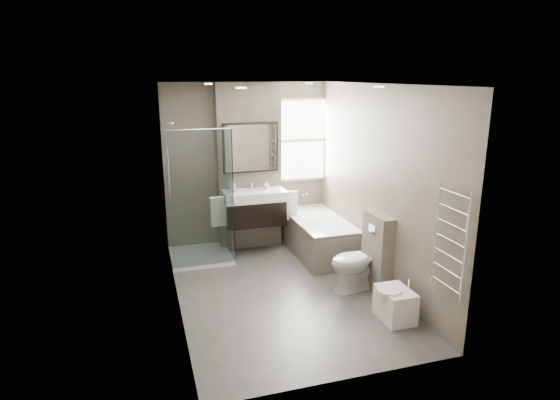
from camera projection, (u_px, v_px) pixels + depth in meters
name	position (u px, v px, depth m)	size (l,w,h in m)	color
room	(282.00, 194.00, 5.70)	(2.70, 3.90, 2.70)	#4A4744
vanity_pier	(249.00, 167.00, 7.34)	(1.00, 0.25, 2.60)	#645B4E
vanity	(255.00, 207.00, 7.16)	(0.95, 0.47, 0.66)	black
mirror_cabinet	(251.00, 148.00, 7.10)	(0.86, 0.08, 0.76)	black
towel_left	(219.00, 212.00, 6.99)	(0.24, 0.06, 0.44)	silver
towel_right	(290.00, 206.00, 7.31)	(0.24, 0.06, 0.44)	silver
shower_enclosure	(207.00, 229.00, 6.95)	(0.90, 0.90, 2.00)	white
bathtub	(318.00, 234.00, 7.23)	(0.75, 1.60, 0.57)	#645B4E
window	(301.00, 140.00, 7.59)	(0.98, 0.06, 1.33)	white
toilet	(358.00, 261.00, 6.02)	(0.43, 0.75, 0.77)	white
cistern_box	(377.00, 252.00, 6.02)	(0.19, 0.55, 1.00)	#645B4E
bidet	(395.00, 304.00, 5.30)	(0.40, 0.46, 0.48)	white
towel_radiator	(450.00, 240.00, 4.62)	(0.03, 0.49, 1.10)	silver
soap_bottle_a	(233.00, 186.00, 7.04)	(0.08, 0.08, 0.17)	white
soap_bottle_b	(266.00, 185.00, 7.20)	(0.09, 0.09, 0.12)	white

